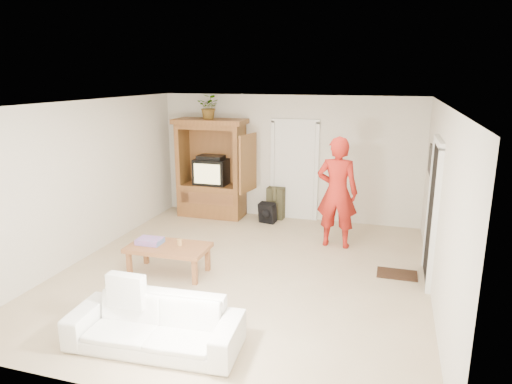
{
  "coord_description": "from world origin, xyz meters",
  "views": [
    {
      "loc": [
        2.09,
        -6.25,
        2.99
      ],
      "look_at": [
        0.02,
        0.6,
        1.15
      ],
      "focal_mm": 32.0,
      "sensor_mm": 36.0,
      "label": 1
    }
  ],
  "objects_px": {
    "man": "(337,192)",
    "coffee_table": "(168,249)",
    "sofa": "(155,324)",
    "armoire": "(213,175)"
  },
  "relations": [
    {
      "from": "man",
      "to": "coffee_table",
      "type": "distance_m",
      "value": 3.07
    },
    {
      "from": "sofa",
      "to": "man",
      "type": "bearing_deg",
      "value": 64.22
    },
    {
      "from": "sofa",
      "to": "coffee_table",
      "type": "height_order",
      "value": "sofa"
    },
    {
      "from": "armoire",
      "to": "coffee_table",
      "type": "distance_m",
      "value": 3.11
    },
    {
      "from": "coffee_table",
      "to": "armoire",
      "type": "bearing_deg",
      "value": 97.86
    },
    {
      "from": "armoire",
      "to": "man",
      "type": "distance_m",
      "value": 3.0
    },
    {
      "from": "sofa",
      "to": "coffee_table",
      "type": "distance_m",
      "value": 1.99
    },
    {
      "from": "sofa",
      "to": "coffee_table",
      "type": "relative_size",
      "value": 1.55
    },
    {
      "from": "sofa",
      "to": "coffee_table",
      "type": "xyz_separation_m",
      "value": [
        -0.77,
        1.83,
        0.12
      ]
    },
    {
      "from": "man",
      "to": "sofa",
      "type": "height_order",
      "value": "man"
    }
  ]
}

